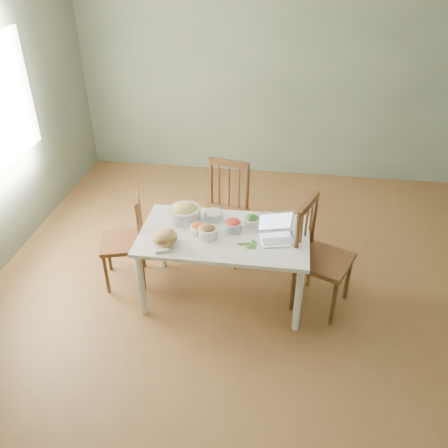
# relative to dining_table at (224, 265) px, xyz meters

# --- Properties ---
(floor) EXTENTS (5.00, 5.00, 0.00)m
(floor) POSITION_rel_dining_table_xyz_m (0.24, 0.16, -0.34)
(floor) COLOR brown
(floor) RESTS_ON ground
(wall_back) EXTENTS (5.00, 0.00, 2.70)m
(wall_back) POSITION_rel_dining_table_xyz_m (0.24, 2.66, 1.01)
(wall_back) COLOR gray
(wall_back) RESTS_ON ground
(wall_front) EXTENTS (5.00, 0.00, 2.70)m
(wall_front) POSITION_rel_dining_table_xyz_m (0.24, -2.34, 1.01)
(wall_front) COLOR gray
(wall_front) RESTS_ON ground
(dining_table) EXTENTS (1.45, 0.81, 0.68)m
(dining_table) POSITION_rel_dining_table_xyz_m (0.00, 0.00, 0.00)
(dining_table) COLOR white
(dining_table) RESTS_ON floor
(chair_far) EXTENTS (0.51, 0.49, 1.00)m
(chair_far) POSITION_rel_dining_table_xyz_m (-0.10, 0.61, 0.16)
(chair_far) COLOR #4A2A18
(chair_far) RESTS_ON floor
(chair_left) EXTENTS (0.49, 0.50, 0.92)m
(chair_left) POSITION_rel_dining_table_xyz_m (-0.96, 0.09, 0.12)
(chair_left) COLOR #4A2A18
(chair_left) RESTS_ON floor
(chair_right) EXTENTS (0.57, 0.58, 1.02)m
(chair_right) POSITION_rel_dining_table_xyz_m (0.87, -0.00, 0.17)
(chair_right) COLOR #4A2A18
(chair_right) RESTS_ON floor
(bread_boule) EXTENTS (0.27, 0.27, 0.13)m
(bread_boule) POSITION_rel_dining_table_xyz_m (-0.46, -0.22, 0.41)
(bread_boule) COLOR tan
(bread_boule) RESTS_ON dining_table
(butter_stick) EXTENTS (0.11, 0.07, 0.03)m
(butter_stick) POSITION_rel_dining_table_xyz_m (-0.46, -0.34, 0.35)
(butter_stick) COLOR white
(butter_stick) RESTS_ON dining_table
(bowl_squash) EXTENTS (0.32, 0.32, 0.16)m
(bowl_squash) POSITION_rel_dining_table_xyz_m (-0.38, 0.17, 0.42)
(bowl_squash) COLOR #BAAE4B
(bowl_squash) RESTS_ON dining_table
(bowl_carrot) EXTENTS (0.19, 0.19, 0.08)m
(bowl_carrot) POSITION_rel_dining_table_xyz_m (-0.22, -0.01, 0.38)
(bowl_carrot) COLOR #F8420E
(bowl_carrot) RESTS_ON dining_table
(bowl_onion) EXTENTS (0.21, 0.21, 0.09)m
(bowl_onion) POSITION_rel_dining_table_xyz_m (-0.13, 0.23, 0.39)
(bowl_onion) COLOR white
(bowl_onion) RESTS_ON dining_table
(bowl_mushroom) EXTENTS (0.21, 0.21, 0.11)m
(bowl_mushroom) POSITION_rel_dining_table_xyz_m (-0.13, -0.07, 0.39)
(bowl_mushroom) COLOR #442718
(bowl_mushroom) RESTS_ON dining_table
(bowl_redpep) EXTENTS (0.18, 0.18, 0.10)m
(bowl_redpep) POSITION_rel_dining_table_xyz_m (0.06, 0.07, 0.39)
(bowl_redpep) COLOR red
(bowl_redpep) RESTS_ON dining_table
(bowl_broccoli) EXTENTS (0.20, 0.20, 0.09)m
(bowl_broccoli) POSITION_rel_dining_table_xyz_m (0.22, 0.18, 0.39)
(bowl_broccoli) COLOR #134913
(bowl_broccoli) RESTS_ON dining_table
(flatbread) EXTENTS (0.22, 0.22, 0.02)m
(flatbread) POSITION_rel_dining_table_xyz_m (0.36, 0.29, 0.35)
(flatbread) COLOR beige
(flatbread) RESTS_ON dining_table
(basil_bunch) EXTENTS (0.19, 0.19, 0.02)m
(basil_bunch) POSITION_rel_dining_table_xyz_m (0.21, -0.13, 0.35)
(basil_bunch) COLOR #2E5B20
(basil_bunch) RESTS_ON dining_table
(laptop) EXTENTS (0.36, 0.32, 0.21)m
(laptop) POSITION_rel_dining_table_xyz_m (0.46, -0.03, 0.45)
(laptop) COLOR silver
(laptop) RESTS_ON dining_table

